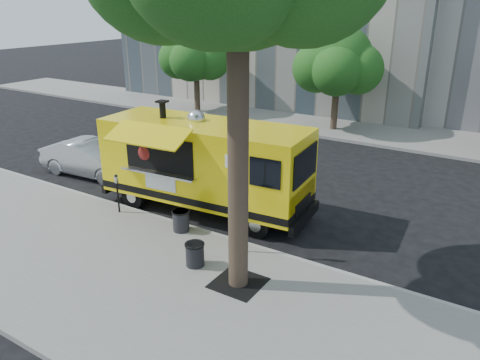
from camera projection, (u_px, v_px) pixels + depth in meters
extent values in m
plane|color=black|center=(217.00, 222.00, 15.21)|extent=(120.00, 120.00, 0.00)
cube|color=gray|center=(128.00, 278.00, 12.02)|extent=(60.00, 6.00, 0.15)
cube|color=#999993|center=(199.00, 231.00, 14.45)|extent=(60.00, 0.14, 0.16)
cube|color=gray|center=(356.00, 129.00, 25.86)|extent=(60.00, 5.00, 0.15)
cylinder|color=#33261C|center=(238.00, 159.00, 10.49)|extent=(0.48, 0.48, 6.50)
cube|color=black|center=(238.00, 283.00, 11.65)|extent=(1.20, 1.20, 0.02)
cylinder|color=#33261C|center=(197.00, 91.00, 29.37)|extent=(0.36, 0.36, 2.60)
sphere|color=#1F4D14|center=(196.00, 52.00, 28.53)|extent=(3.42, 3.42, 3.42)
cylinder|color=#33261C|center=(335.00, 105.00, 25.23)|extent=(0.36, 0.36, 2.60)
sphere|color=#1F4D14|center=(338.00, 60.00, 24.37)|extent=(3.60, 3.60, 3.60)
cylinder|color=silver|center=(230.00, 202.00, 12.62)|extent=(0.06, 0.06, 3.00)
cube|color=white|center=(230.00, 162.00, 12.21)|extent=(0.28, 0.02, 0.35)
cylinder|color=black|center=(118.00, 197.00, 15.38)|extent=(0.06, 0.06, 1.05)
cube|color=silver|center=(116.00, 180.00, 15.16)|extent=(0.10, 0.08, 0.22)
sphere|color=black|center=(116.00, 176.00, 15.11)|extent=(0.11, 0.11, 0.11)
cube|color=yellow|center=(205.00, 160.00, 15.46)|extent=(7.12, 2.89, 2.51)
cube|color=black|center=(206.00, 189.00, 15.83)|extent=(7.14, 2.91, 0.24)
cube|color=black|center=(304.00, 218.00, 14.40)|extent=(0.35, 2.24, 0.32)
cube|color=black|center=(125.00, 179.00, 17.47)|extent=(0.35, 2.24, 0.32)
cube|color=black|center=(305.00, 165.00, 13.81)|extent=(0.20, 1.88, 1.02)
cylinder|color=black|center=(257.00, 224.00, 14.10)|extent=(0.88, 0.37, 0.86)
cylinder|color=black|center=(282.00, 201.00, 15.73)|extent=(0.88, 0.37, 0.86)
cylinder|color=black|center=(134.00, 196.00, 16.13)|extent=(0.88, 0.37, 0.86)
cylinder|color=black|center=(168.00, 178.00, 17.76)|extent=(0.88, 0.37, 0.86)
cube|color=black|center=(160.00, 154.00, 14.81)|extent=(2.57, 0.38, 1.12)
cube|color=silver|center=(158.00, 173.00, 14.89)|extent=(2.79, 0.57, 0.06)
cube|color=yellow|center=(147.00, 135.00, 14.08)|extent=(2.74, 1.22, 0.45)
cube|color=white|center=(160.00, 182.00, 15.08)|extent=(1.18, 0.13, 0.53)
cylinder|color=black|center=(163.00, 110.00, 15.61)|extent=(0.21, 0.21, 0.59)
sphere|color=silver|center=(196.00, 119.00, 15.35)|extent=(0.60, 0.60, 0.60)
sphere|color=maroon|center=(151.00, 150.00, 15.32)|extent=(0.90, 0.90, 0.90)
cylinder|color=#FF590C|center=(147.00, 156.00, 15.18)|extent=(0.37, 0.16, 0.36)
imported|color=#BABDC1|center=(91.00, 158.00, 19.04)|extent=(4.49, 1.90, 1.44)
cylinder|color=black|center=(195.00, 254.00, 12.34)|extent=(0.49, 0.49, 0.64)
cylinder|color=black|center=(195.00, 244.00, 12.23)|extent=(0.53, 0.53, 0.04)
cylinder|color=black|center=(181.00, 221.00, 14.21)|extent=(0.50, 0.50, 0.65)
cylinder|color=black|center=(181.00, 211.00, 14.10)|extent=(0.54, 0.54, 0.04)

